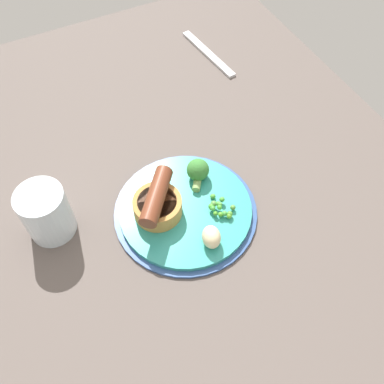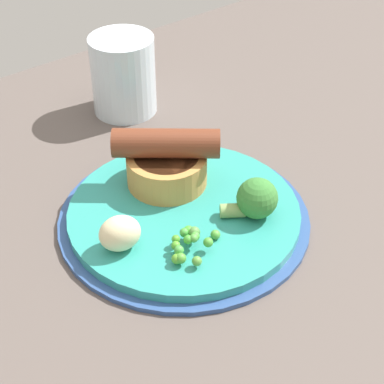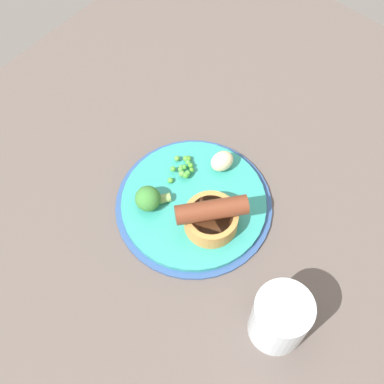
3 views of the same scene
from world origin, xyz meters
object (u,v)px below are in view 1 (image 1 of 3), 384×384
Objects in this scene: broccoli_floret_near at (198,171)px; potato_chunk_0 at (211,237)px; dinner_plate at (186,211)px; sausage_pudding at (157,204)px; fork at (208,53)px; drinking_glass at (46,213)px; pea_pile at (219,208)px.

broccoli_floret_near reaches higher than potato_chunk_0.
potato_chunk_0 is (-7.38, -0.71, 2.45)cm from dinner_plate.
sausage_pudding is 42.71cm from fork.
drinking_glass reaches higher than fork.
sausage_pudding is 9.48cm from broccoli_floret_near.
sausage_pudding is 1.05× the size of drinking_glass.
potato_chunk_0 is 0.40× the size of drinking_glass.
potato_chunk_0 is at bearing -163.02° from broccoli_floret_near.
sausage_pudding reaches higher than potato_chunk_0.
dinner_plate is at bearing 140.02° from fork.
sausage_pudding is at bearing 145.49° from broccoli_floret_near.
drinking_glass is (6.91, 20.16, 3.96)cm from dinner_plate.
drinking_glass reaches higher than pea_pile.
sausage_pudding is 9.91cm from pea_pile.
pea_pile is 5.95cm from potato_chunk_0.
sausage_pudding is 1.89× the size of broccoli_floret_near.
drinking_glass reaches higher than broccoli_floret_near.
pea_pile is (-4.18, -8.85, -1.55)cm from sausage_pudding.
sausage_pudding reaches higher than broccoli_floret_near.
pea_pile is (-2.92, -4.58, 1.74)cm from dinner_plate.
fork is (41.75, -21.76, -2.72)cm from potato_chunk_0.
potato_chunk_0 reaches higher than dinner_plate.
broccoli_floret_near is 12.58cm from potato_chunk_0.
drinking_glass is at bearing 115.99° from fork.
dinner_plate is 2.58× the size of drinking_glass.
potato_chunk_0 is (-8.64, -4.99, -0.84)cm from sausage_pudding.
sausage_pudding is 2.62× the size of potato_chunk_0.
pea_pile is at bearing 147.57° from fork.
fork is at bearing 0.24° from sausage_pudding.
potato_chunk_0 is (-11.97, 3.86, -0.18)cm from broccoli_floret_near.
sausage_pudding is at bearing 29.99° from potato_chunk_0.
dinner_plate is 4.64× the size of broccoli_floret_near.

